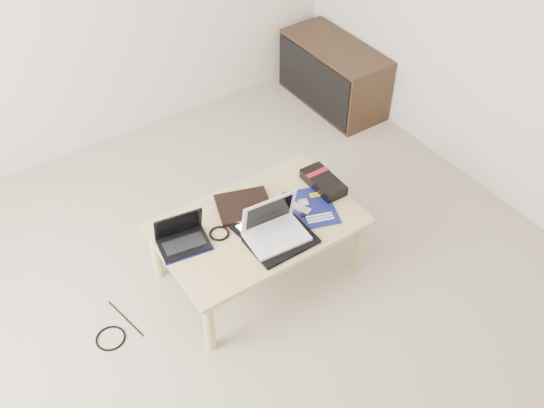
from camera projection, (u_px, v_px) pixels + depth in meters
ground at (239, 330)px, 3.29m from camera, size 4.00×4.00×0.00m
room_shell at (222, 54)px, 2.14m from camera, size 4.20×4.20×2.70m
coffee_table at (258, 229)px, 3.35m from camera, size 1.10×0.70×0.40m
media_cabinet at (333, 75)px, 4.71m from camera, size 0.41×0.90×0.50m
book at (244, 206)px, 3.39m from camera, size 0.36×0.33×0.03m
netbook at (182, 238)px, 3.18m from camera, size 0.29×0.23×0.19m
tablet at (261, 226)px, 3.29m from camera, size 0.30×0.24×0.01m
remote at (294, 205)px, 3.41m from camera, size 0.12×0.22×0.02m
neoprene_sleeve at (281, 241)px, 3.21m from camera, size 0.35×0.25×0.02m
white_laptop at (274, 228)px, 3.20m from camera, size 0.33×0.25×0.22m
motherboard at (311, 207)px, 3.40m from camera, size 0.35×0.39×0.01m
gpu_box at (323, 182)px, 3.52m from camera, size 0.15×0.29×0.06m
cable_coil at (219, 233)px, 3.25m from camera, size 0.13×0.13×0.01m
floor_cable_coil at (111, 338)px, 3.24m from camera, size 0.19×0.19×0.01m
floor_cable_trail at (126, 318)px, 3.34m from camera, size 0.07×0.32×0.01m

